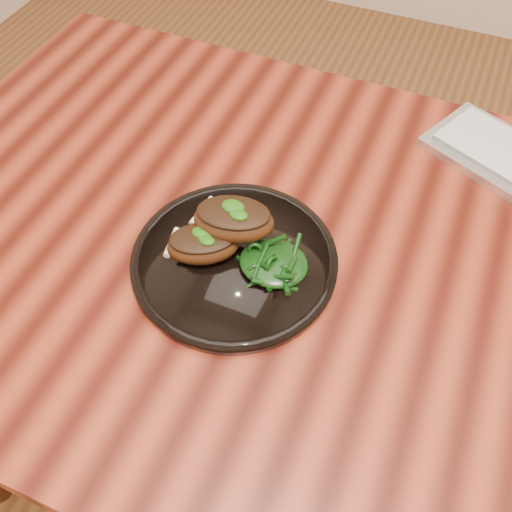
{
  "coord_description": "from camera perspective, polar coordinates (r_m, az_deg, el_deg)",
  "views": [
    {
      "loc": [
        -0.06,
        -0.46,
        1.35
      ],
      "look_at": [
        -0.23,
        -0.05,
        0.78
      ],
      "focal_mm": 40.0,
      "sensor_mm": 36.0,
      "label": 1
    }
  ],
  "objects": [
    {
      "name": "lamb_chop_front",
      "position": [
        0.73,
        -5.35,
        1.26
      ],
      "size": [
        0.11,
        0.1,
        0.04
      ],
      "color": "#3B1D0B",
      "rests_on": "plate"
    },
    {
      "name": "plate",
      "position": [
        0.74,
        -2.17,
        -0.44
      ],
      "size": [
        0.27,
        0.27,
        0.02
      ],
      "color": "black",
      "rests_on": "desk"
    },
    {
      "name": "greens_heap",
      "position": [
        0.72,
        1.79,
        -0.42
      ],
      "size": [
        0.09,
        0.08,
        0.03
      ],
      "color": "black",
      "rests_on": "plate"
    },
    {
      "name": "desk",
      "position": [
        0.82,
        16.6,
        -7.18
      ],
      "size": [
        1.6,
        0.8,
        0.75
      ],
      "color": "#380D07",
      "rests_on": "ground"
    },
    {
      "name": "herb_smear",
      "position": [
        0.78,
        -2.71,
        3.85
      ],
      "size": [
        0.08,
        0.05,
        0.01
      ],
      "primitive_type": "ellipsoid",
      "color": "#0E3F06",
      "rests_on": "plate"
    },
    {
      "name": "lamb_chop_back",
      "position": [
        0.72,
        -2.29,
        3.72
      ],
      "size": [
        0.12,
        0.09,
        0.05
      ],
      "color": "#3B1D0B",
      "rests_on": "plate"
    }
  ]
}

